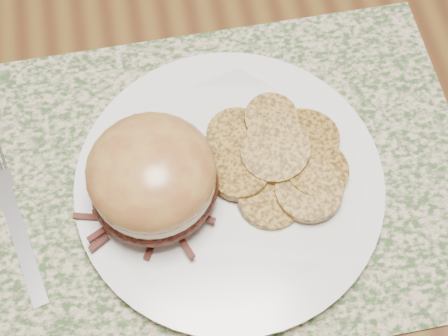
{
  "coord_description": "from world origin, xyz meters",
  "views": [
    {
      "loc": [
        0.12,
        -0.25,
        1.28
      ],
      "look_at": [
        0.16,
        -0.02,
        0.79
      ],
      "focal_mm": 50.0,
      "sensor_mm": 36.0,
      "label": 1
    }
  ],
  "objects_px": {
    "pork_sandwich": "(153,178)",
    "fork": "(15,220)",
    "dinner_plate": "(229,184)",
    "dining_table": "(68,222)"
  },
  "relations": [
    {
      "from": "dining_table",
      "to": "fork",
      "type": "bearing_deg",
      "value": -140.26
    },
    {
      "from": "pork_sandwich",
      "to": "fork",
      "type": "relative_size",
      "value": 0.86
    },
    {
      "from": "dining_table",
      "to": "fork",
      "type": "distance_m",
      "value": 0.09
    },
    {
      "from": "dining_table",
      "to": "pork_sandwich",
      "type": "bearing_deg",
      "value": -18.0
    },
    {
      "from": "dinner_plate",
      "to": "fork",
      "type": "bearing_deg",
      "value": 178.94
    },
    {
      "from": "dinner_plate",
      "to": "pork_sandwich",
      "type": "xyz_separation_m",
      "value": [
        -0.06,
        -0.0,
        0.05
      ]
    },
    {
      "from": "fork",
      "to": "pork_sandwich",
      "type": "bearing_deg",
      "value": -16.72
    },
    {
      "from": "dinner_plate",
      "to": "fork",
      "type": "relative_size",
      "value": 1.58
    },
    {
      "from": "dinner_plate",
      "to": "pork_sandwich",
      "type": "relative_size",
      "value": 1.85
    },
    {
      "from": "dining_table",
      "to": "dinner_plate",
      "type": "distance_m",
      "value": 0.19
    }
  ]
}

